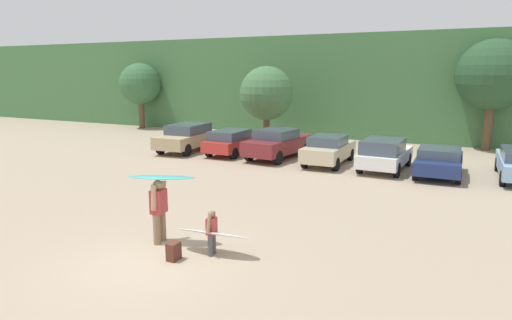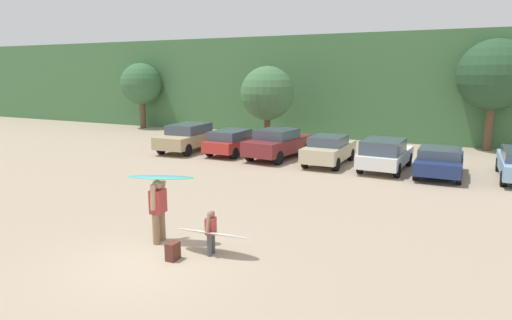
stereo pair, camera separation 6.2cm
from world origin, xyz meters
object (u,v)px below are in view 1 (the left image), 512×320
(person_adult, at_px, (159,207))
(backpack_dropped, at_px, (174,251))
(parked_car_red, at_px, (233,141))
(surfboard_teal, at_px, (161,177))
(parked_car_champagne, at_px, (328,149))
(person_child, at_px, (212,230))
(parked_car_tan, at_px, (188,137))
(parked_car_white, at_px, (385,154))
(parked_car_navy, at_px, (439,161))
(surfboard_white, at_px, (214,233))
(parked_car_maroon, at_px, (278,143))

(person_adult, distance_m, backpack_dropped, 1.52)
(parked_car_red, relative_size, person_adult, 2.47)
(surfboard_teal, bearing_deg, parked_car_red, -89.68)
(parked_car_champagne, height_order, surfboard_teal, surfboard_teal)
(parked_car_champagne, relative_size, person_child, 3.63)
(parked_car_tan, distance_m, surfboard_teal, 14.56)
(parked_car_white, bearing_deg, person_adult, 164.58)
(parked_car_navy, xyz_separation_m, surfboard_white, (-4.49, -11.84, -0.15))
(parked_car_white, height_order, surfboard_white, parked_car_white)
(person_adult, bearing_deg, parked_car_tan, -66.92)
(parked_car_maroon, bearing_deg, person_child, -157.59)
(person_adult, distance_m, surfboard_white, 1.80)
(parked_car_champagne, bearing_deg, surfboard_white, -176.73)
(person_adult, bearing_deg, parked_car_champagne, -103.31)
(parked_car_navy, xyz_separation_m, person_adult, (-6.23, -11.80, 0.29))
(person_adult, relative_size, surfboard_teal, 0.92)
(parked_car_tan, xyz_separation_m, surfboard_teal, (7.67, -12.33, 0.99))
(parked_car_white, distance_m, person_adult, 12.55)
(parked_car_red, bearing_deg, person_adult, -158.50)
(parked_car_tan, distance_m, parked_car_maroon, 5.67)
(parked_car_maroon, xyz_separation_m, person_child, (3.58, -12.60, -0.19))
(person_adult, distance_m, surfboard_teal, 0.86)
(parked_car_champagne, bearing_deg, person_adult, 175.06)
(parked_car_white, xyz_separation_m, surfboard_teal, (-3.69, -11.98, 1.03))
(parked_car_red, distance_m, surfboard_teal, 13.48)
(parked_car_navy, height_order, backpack_dropped, parked_car_navy)
(parked_car_maroon, bearing_deg, parked_car_red, 95.63)
(person_child, bearing_deg, surfboard_white, -126.10)
(parked_car_white, relative_size, person_child, 3.77)
(parked_car_tan, xyz_separation_m, person_child, (9.25, -12.41, -0.20))
(parked_car_navy, relative_size, person_adult, 2.30)
(parked_car_white, relative_size, person_adult, 2.49)
(parked_car_white, xyz_separation_m, surfboard_white, (-2.08, -11.99, -0.26))
(surfboard_teal, bearing_deg, backpack_dropped, 118.92)
(person_child, bearing_deg, backpack_dropped, 37.92)
(person_adult, relative_size, backpack_dropped, 3.88)
(parked_car_white, distance_m, surfboard_white, 12.17)
(parked_car_champagne, distance_m, person_child, 12.28)
(parked_car_red, distance_m, person_child, 14.15)
(parked_car_maroon, distance_m, person_adult, 12.64)
(surfboard_white, bearing_deg, surfboard_teal, -5.85)
(surfboard_teal, bearing_deg, parked_car_tan, -78.60)
(parked_car_maroon, bearing_deg, parked_car_tan, 98.42)
(parked_car_tan, xyz_separation_m, parked_car_navy, (13.77, -0.51, -0.15))
(parked_car_tan, height_order, person_adult, person_adult)
(parked_car_white, distance_m, parked_car_navy, 2.41)
(person_child, bearing_deg, parked_car_maroon, -82.51)
(parked_car_tan, distance_m, person_adult, 14.43)
(person_child, height_order, surfboard_white, person_child)
(person_child, bearing_deg, parked_car_navy, -119.18)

